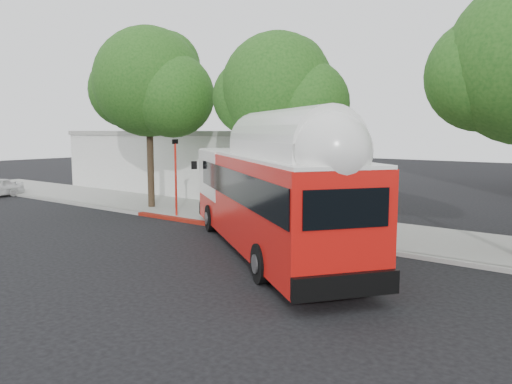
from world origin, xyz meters
The scene contains 9 objects.
ground centered at (0.00, 0.00, 0.00)m, with size 120.00×120.00×0.00m, color black.
sidewalk centered at (0.00, 6.50, 0.07)m, with size 60.00×5.00×0.15m, color gray.
curb_strip centered at (0.00, 3.90, 0.07)m, with size 60.00×0.30×0.15m, color gray.
red_curb_segment centered at (-3.00, 3.90, 0.08)m, with size 10.00×0.32×0.16m, color maroon.
street_tree_left centered at (-8.53, 5.56, 6.60)m, with size 6.67×5.80×9.74m.
street_tree_mid centered at (-0.59, 6.06, 5.91)m, with size 5.75×5.00×8.62m.
low_commercial_bldg centered at (-14.00, 14.00, 2.15)m, with size 16.20×10.20×4.25m.
transit_bus centered at (1.71, 1.55, 1.86)m, with size 12.14×9.88×3.97m.
signal_pole centered at (-5.83, 4.33, 1.98)m, with size 0.11×0.37×3.86m.
Camera 1 is at (11.88, -12.47, 4.30)m, focal length 35.00 mm.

